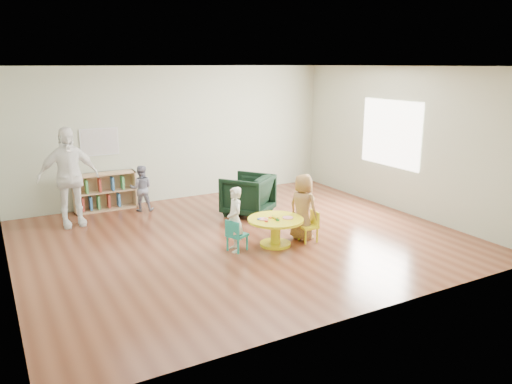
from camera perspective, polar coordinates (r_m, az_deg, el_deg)
room at (r=7.96m, az=-1.62°, el=7.63°), size 7.10×7.00×2.80m
activity_table at (r=8.00m, az=2.24°, el=-3.99°), size 0.90×0.90×0.49m
kid_chair_left at (r=7.76m, az=-2.35°, el=-4.87°), size 0.36×0.36×0.51m
kid_chair_right at (r=8.23m, az=6.23°, el=-3.79°), size 0.29×0.29×0.51m
bookshelf at (r=10.37m, az=-16.97°, el=0.03°), size 1.20×0.30×0.75m
alphabet_poster at (r=10.31m, az=-17.45°, el=5.49°), size 0.74×0.01×0.54m
armchair at (r=9.59m, az=-0.95°, el=-0.33°), size 1.18×1.19×0.78m
child_left at (r=7.70m, az=-2.44°, el=-3.16°), size 0.30×0.41×1.02m
child_right at (r=8.23m, az=5.40°, el=-1.73°), size 0.50×0.62×1.11m
toddler at (r=10.08m, az=-12.98°, el=0.41°), size 0.53×0.47×0.91m
adult_caretaker at (r=9.41m, az=-20.65°, el=1.60°), size 1.07×0.49×1.79m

